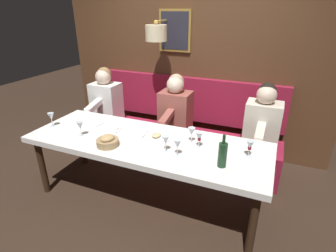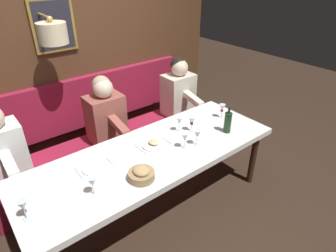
{
  "view_description": "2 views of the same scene",
  "coord_description": "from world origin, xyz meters",
  "px_view_note": "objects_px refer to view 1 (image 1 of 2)",
  "views": [
    {
      "loc": [
        -2.18,
        -1.16,
        1.99
      ],
      "look_at": [
        0.05,
        -0.23,
        0.92
      ],
      "focal_mm": 28.46,
      "sensor_mm": 36.0,
      "label": 1
    },
    {
      "loc": [
        -1.82,
        1.27,
        2.3
      ],
      "look_at": [
        0.05,
        -0.23,
        0.92
      ],
      "focal_mm": 30.67,
      "sensor_mm": 36.0,
      "label": 2
    }
  ],
  "objects_px": {
    "dining_table": "(146,146)",
    "wine_glass_4": "(250,146)",
    "wine_glass_5": "(80,126)",
    "diner_middle": "(106,97)",
    "wine_bottle": "(223,154)",
    "wine_glass_0": "(166,140)",
    "wine_glass_6": "(199,137)",
    "diner_nearest": "(263,119)",
    "diner_near": "(175,107)",
    "wine_glass_2": "(51,117)",
    "bread_bowl": "(108,141)",
    "wine_glass_3": "(177,145)",
    "wine_glass_1": "(192,132)"
  },
  "relations": [
    {
      "from": "diner_nearest",
      "to": "diner_near",
      "type": "xyz_separation_m",
      "value": [
        0.0,
        1.09,
        0.0
      ]
    },
    {
      "from": "diner_near",
      "to": "wine_glass_5",
      "type": "xyz_separation_m",
      "value": [
        -1.06,
        0.66,
        0.04
      ]
    },
    {
      "from": "wine_glass_0",
      "to": "wine_glass_5",
      "type": "xyz_separation_m",
      "value": [
        -0.04,
        0.96,
        0.0
      ]
    },
    {
      "from": "diner_middle",
      "to": "wine_glass_1",
      "type": "height_order",
      "value": "diner_middle"
    },
    {
      "from": "wine_glass_0",
      "to": "wine_glass_4",
      "type": "xyz_separation_m",
      "value": [
        0.2,
        -0.74,
        -0.0
      ]
    },
    {
      "from": "wine_bottle",
      "to": "bread_bowl",
      "type": "bearing_deg",
      "value": 93.29
    },
    {
      "from": "diner_near",
      "to": "wine_glass_6",
      "type": "xyz_separation_m",
      "value": [
        -0.82,
        -0.57,
        0.04
      ]
    },
    {
      "from": "dining_table",
      "to": "wine_bottle",
      "type": "xyz_separation_m",
      "value": [
        -0.19,
        -0.83,
        0.18
      ]
    },
    {
      "from": "diner_nearest",
      "to": "wine_glass_6",
      "type": "bearing_deg",
      "value": 147.54
    },
    {
      "from": "dining_table",
      "to": "diner_nearest",
      "type": "bearing_deg",
      "value": -50.65
    },
    {
      "from": "wine_glass_2",
      "to": "wine_glass_5",
      "type": "height_order",
      "value": "same"
    },
    {
      "from": "wine_glass_1",
      "to": "diner_nearest",
      "type": "bearing_deg",
      "value": -40.08
    },
    {
      "from": "diner_middle",
      "to": "wine_glass_1",
      "type": "xyz_separation_m",
      "value": [
        -0.75,
        -1.55,
        0.04
      ]
    },
    {
      "from": "wine_glass_4",
      "to": "diner_nearest",
      "type": "bearing_deg",
      "value": -3.59
    },
    {
      "from": "wine_glass_4",
      "to": "wine_glass_5",
      "type": "xyz_separation_m",
      "value": [
        -0.24,
        1.71,
        0.0
      ]
    },
    {
      "from": "dining_table",
      "to": "wine_glass_5",
      "type": "distance_m",
      "value": 0.73
    },
    {
      "from": "wine_glass_2",
      "to": "wine_glass_4",
      "type": "height_order",
      "value": "same"
    },
    {
      "from": "dining_table",
      "to": "wine_glass_4",
      "type": "relative_size",
      "value": 15.37
    },
    {
      "from": "diner_middle",
      "to": "wine_glass_5",
      "type": "bearing_deg",
      "value": -158.23
    },
    {
      "from": "diner_middle",
      "to": "wine_glass_3",
      "type": "distance_m",
      "value": 1.85
    },
    {
      "from": "diner_nearest",
      "to": "wine_glass_6",
      "type": "distance_m",
      "value": 0.98
    },
    {
      "from": "wine_glass_1",
      "to": "wine_glass_6",
      "type": "distance_m",
      "value": 0.13
    },
    {
      "from": "diner_middle",
      "to": "wine_glass_2",
      "type": "xyz_separation_m",
      "value": [
        -0.98,
        0.05,
        0.04
      ]
    },
    {
      "from": "wine_bottle",
      "to": "wine_glass_2",
      "type": "bearing_deg",
      "value": 87.47
    },
    {
      "from": "bread_bowl",
      "to": "wine_glass_4",
      "type": "bearing_deg",
      "value": -76.45
    },
    {
      "from": "wine_glass_1",
      "to": "bread_bowl",
      "type": "xyz_separation_m",
      "value": [
        -0.39,
        0.74,
        -0.07
      ]
    },
    {
      "from": "wine_glass_2",
      "to": "wine_glass_3",
      "type": "relative_size",
      "value": 1.0
    },
    {
      "from": "wine_glass_1",
      "to": "wine_glass_4",
      "type": "distance_m",
      "value": 0.58
    },
    {
      "from": "diner_near",
      "to": "wine_bottle",
      "type": "height_order",
      "value": "diner_near"
    },
    {
      "from": "wine_glass_2",
      "to": "wine_glass_6",
      "type": "relative_size",
      "value": 1.0
    },
    {
      "from": "wine_glass_0",
      "to": "bread_bowl",
      "type": "height_order",
      "value": "wine_glass_0"
    },
    {
      "from": "diner_middle",
      "to": "diner_near",
      "type": "bearing_deg",
      "value": -90.0
    },
    {
      "from": "wine_glass_4",
      "to": "wine_bottle",
      "type": "height_order",
      "value": "wine_bottle"
    },
    {
      "from": "wine_glass_0",
      "to": "wine_glass_1",
      "type": "xyz_separation_m",
      "value": [
        0.27,
        -0.17,
        0.0
      ]
    },
    {
      "from": "wine_glass_0",
      "to": "wine_bottle",
      "type": "height_order",
      "value": "wine_bottle"
    },
    {
      "from": "dining_table",
      "to": "wine_glass_5",
      "type": "xyz_separation_m",
      "value": [
        -0.17,
        0.68,
        0.18
      ]
    },
    {
      "from": "wine_glass_1",
      "to": "wine_glass_6",
      "type": "bearing_deg",
      "value": -126.55
    },
    {
      "from": "diner_middle",
      "to": "wine_bottle",
      "type": "height_order",
      "value": "diner_middle"
    },
    {
      "from": "dining_table",
      "to": "wine_glass_0",
      "type": "xyz_separation_m",
      "value": [
        -0.14,
        -0.28,
        0.18
      ]
    },
    {
      "from": "wine_glass_1",
      "to": "wine_glass_0",
      "type": "bearing_deg",
      "value": 148.59
    },
    {
      "from": "diner_near",
      "to": "wine_glass_4",
      "type": "xyz_separation_m",
      "value": [
        -0.82,
        -1.04,
        0.04
      ]
    },
    {
      "from": "wine_glass_0",
      "to": "wine_glass_6",
      "type": "distance_m",
      "value": 0.33
    },
    {
      "from": "dining_table",
      "to": "wine_glass_2",
      "type": "height_order",
      "value": "wine_glass_2"
    },
    {
      "from": "diner_middle",
      "to": "wine_glass_2",
      "type": "relative_size",
      "value": 4.82
    },
    {
      "from": "wine_glass_0",
      "to": "wine_bottle",
      "type": "distance_m",
      "value": 0.55
    },
    {
      "from": "diner_near",
      "to": "wine_bottle",
      "type": "bearing_deg",
      "value": -141.6
    },
    {
      "from": "wine_glass_1",
      "to": "bread_bowl",
      "type": "relative_size",
      "value": 0.75
    },
    {
      "from": "wine_bottle",
      "to": "diner_near",
      "type": "bearing_deg",
      "value": 38.4
    },
    {
      "from": "wine_glass_4",
      "to": "wine_glass_5",
      "type": "relative_size",
      "value": 1.0
    },
    {
      "from": "wine_bottle",
      "to": "bread_bowl",
      "type": "xyz_separation_m",
      "value": [
        -0.06,
        1.12,
        -0.07
      ]
    }
  ]
}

